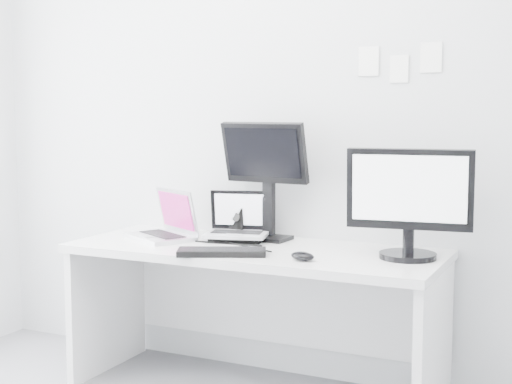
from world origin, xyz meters
TOP-DOWN VIEW (x-y plane):
  - back_wall at (0.00, 1.60)m, footprint 3.60×0.00m
  - desk at (0.00, 1.25)m, footprint 1.80×0.70m
  - macbook at (-0.53, 1.25)m, footprint 0.44×0.40m
  - speaker at (-0.20, 1.49)m, footprint 0.10×0.10m
  - dell_laptop at (-0.15, 1.36)m, footprint 0.36×0.31m
  - rear_monitor at (-0.03, 1.46)m, footprint 0.46×0.20m
  - samsung_monitor at (0.73, 1.30)m, footprint 0.58×0.32m
  - keyboard at (-0.05, 1.01)m, footprint 0.42×0.30m
  - mouse at (0.33, 1.06)m, footprint 0.14×0.11m
  - wall_note_0 at (0.45, 1.59)m, footprint 0.10×0.00m
  - wall_note_1 at (0.60, 1.59)m, footprint 0.09×0.00m
  - wall_note_2 at (0.75, 1.59)m, footprint 0.10×0.00m

SIDE VIEW (x-z plane):
  - desk at x=0.00m, z-range 0.00..0.73m
  - keyboard at x=-0.05m, z-range 0.73..0.76m
  - mouse at x=0.33m, z-range 0.73..0.77m
  - speaker at x=-0.20m, z-range 0.73..0.89m
  - dell_laptop at x=-0.15m, z-range 0.73..0.99m
  - macbook at x=-0.53m, z-range 0.73..0.99m
  - samsung_monitor at x=0.73m, z-range 0.73..1.24m
  - rear_monitor at x=-0.03m, z-range 0.73..1.34m
  - back_wall at x=0.00m, z-range -0.45..3.15m
  - wall_note_1 at x=0.60m, z-range 1.52..1.65m
  - wall_note_0 at x=0.45m, z-range 1.55..1.69m
  - wall_note_2 at x=0.75m, z-range 1.56..1.70m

